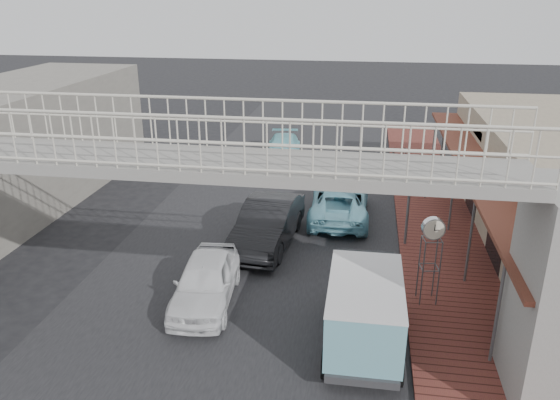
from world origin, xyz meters
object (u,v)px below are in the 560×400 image
(white_hatchback, at_px, (205,281))
(angkot_curb, at_px, (339,202))
(angkot_van, at_px, (365,304))
(motorcycle_near, at_px, (401,178))
(arrow_sign, at_px, (431,185))
(street_clock, at_px, (433,232))
(motorcycle_far, at_px, (398,158))
(dark_sedan, at_px, (268,224))
(angkot_far, at_px, (283,148))

(white_hatchback, bearing_deg, angkot_curb, 59.10)
(white_hatchback, relative_size, angkot_curb, 0.82)
(angkot_curb, distance_m, angkot_van, 8.61)
(motorcycle_near, relative_size, arrow_sign, 0.67)
(white_hatchback, bearing_deg, arrow_sign, 30.62)
(street_clock, bearing_deg, motorcycle_far, 82.37)
(white_hatchback, height_order, motorcycle_near, white_hatchback)
(dark_sedan, bearing_deg, arrow_sign, 10.68)
(white_hatchback, bearing_deg, street_clock, 3.71)
(arrow_sign, bearing_deg, white_hatchback, -141.46)
(motorcycle_near, bearing_deg, street_clock, 169.50)
(angkot_curb, height_order, street_clock, street_clock)
(dark_sedan, relative_size, motorcycle_near, 2.54)
(dark_sedan, distance_m, motorcycle_far, 11.06)
(angkot_curb, bearing_deg, motorcycle_near, -126.61)
(dark_sedan, height_order, angkot_far, dark_sedan)
(angkot_van, bearing_deg, street_clock, 52.97)
(angkot_van, bearing_deg, angkot_curb, 97.14)
(motorcycle_near, bearing_deg, dark_sedan, 130.42)
(angkot_far, relative_size, motorcycle_near, 2.23)
(angkot_far, xyz_separation_m, motorcycle_far, (6.08, -0.90, -0.00))
(angkot_far, xyz_separation_m, angkot_van, (4.58, -16.38, 0.64))
(white_hatchback, relative_size, street_clock, 1.55)
(street_clock, bearing_deg, dark_sedan, 139.68)
(motorcycle_near, xyz_separation_m, motorcycle_far, (0.00, 3.32, 0.02))
(motorcycle_far, xyz_separation_m, arrow_sign, (0.60, -9.31, 1.78))
(angkot_far, relative_size, motorcycle_far, 2.47)
(street_clock, height_order, arrow_sign, arrow_sign)
(street_clock, bearing_deg, angkot_far, 105.58)
(motorcycle_far, bearing_deg, angkot_far, 65.01)
(motorcycle_far, distance_m, arrow_sign, 9.50)
(white_hatchback, xyz_separation_m, motorcycle_far, (6.08, 14.03, -0.07))
(angkot_van, height_order, arrow_sign, arrow_sign)
(white_hatchback, bearing_deg, motorcycle_near, 55.76)
(angkot_curb, bearing_deg, arrow_sign, 142.56)
(dark_sedan, bearing_deg, angkot_curb, 55.35)
(angkot_van, bearing_deg, motorcycle_near, 82.79)
(angkot_van, distance_m, street_clock, 3.16)
(motorcycle_near, bearing_deg, angkot_curb, 132.34)
(angkot_far, distance_m, arrow_sign, 12.33)
(dark_sedan, xyz_separation_m, arrow_sign, (5.60, 0.56, 1.60))
(angkot_curb, xyz_separation_m, motorcycle_far, (2.59, 6.96, -0.06))
(angkot_curb, relative_size, angkot_van, 1.21)
(dark_sedan, xyz_separation_m, street_clock, (5.29, -3.23, 1.47))
(white_hatchback, xyz_separation_m, street_clock, (6.37, 0.94, 1.58))
(white_hatchback, relative_size, angkot_van, 1.00)
(dark_sedan, bearing_deg, motorcycle_near, 57.64)
(motorcycle_far, bearing_deg, motorcycle_near, 163.41)
(white_hatchback, distance_m, angkot_far, 14.93)
(dark_sedan, relative_size, arrow_sign, 1.72)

